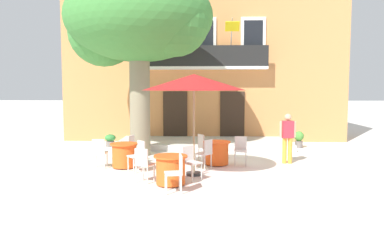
# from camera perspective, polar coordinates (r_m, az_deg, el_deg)

# --- Properties ---
(ground_plane) EXTENTS (120.00, 120.00, 0.00)m
(ground_plane) POSITION_cam_1_polar(r_m,az_deg,el_deg) (12.56, 4.15, -6.49)
(ground_plane) COLOR silver
(building_facade) EXTENTS (13.00, 5.09, 7.50)m
(building_facade) POSITION_cam_1_polar(r_m,az_deg,el_deg) (19.33, 1.80, 8.67)
(building_facade) COLOR #CC844C
(building_facade) RESTS_ON ground
(entrance_step_platform) EXTENTS (7.15, 2.77, 0.25)m
(entrance_step_platform) POSITION_cam_1_polar(r_m,az_deg,el_deg) (16.09, 1.74, -3.51)
(entrance_step_platform) COLOR silver
(entrance_step_platform) RESTS_ON ground
(plane_tree) EXTENTS (5.44, 4.78, 6.58)m
(plane_tree) POSITION_cam_1_polar(r_m,az_deg,el_deg) (14.20, -8.26, 14.41)
(plane_tree) COLOR #7F755B
(plane_tree) RESTS_ON ground
(cafe_table_near_tree) EXTENTS (0.86, 0.86, 0.76)m
(cafe_table_near_tree) POSITION_cam_1_polar(r_m,az_deg,el_deg) (12.24, 3.76, -4.92)
(cafe_table_near_tree) COLOR #EA561E
(cafe_table_near_tree) RESTS_ON ground
(cafe_chair_near_tree_0) EXTENTS (0.54, 0.54, 0.91)m
(cafe_chair_near_tree_0) POSITION_cam_1_polar(r_m,az_deg,el_deg) (12.82, 1.77, -3.84)
(cafe_chair_near_tree_0) COLOR silver
(cafe_chair_near_tree_0) RESTS_ON ground
(cafe_chair_near_tree_1) EXTENTS (0.56, 0.56, 0.91)m
(cafe_chair_near_tree_1) POSITION_cam_1_polar(r_m,az_deg,el_deg) (11.56, 2.03, -4.80)
(cafe_chair_near_tree_1) COLOR silver
(cafe_chair_near_tree_1) RESTS_ON ground
(cafe_chair_near_tree_2) EXTENTS (0.44, 0.44, 0.91)m
(cafe_chair_near_tree_2) POSITION_cam_1_polar(r_m,az_deg,el_deg) (12.27, 7.30, -4.27)
(cafe_chair_near_tree_2) COLOR silver
(cafe_chair_near_tree_2) RESTS_ON ground
(cafe_table_middle) EXTENTS (0.86, 0.86, 0.76)m
(cafe_table_middle) POSITION_cam_1_polar(r_m,az_deg,el_deg) (9.75, -3.23, -7.46)
(cafe_table_middle) COLOR #EA561E
(cafe_table_middle) RESTS_ON ground
(cafe_chair_middle_0) EXTENTS (0.57, 0.57, 0.91)m
(cafe_chair_middle_0) POSITION_cam_1_polar(r_m,az_deg,el_deg) (10.25, -0.23, -6.05)
(cafe_chair_middle_0) COLOR silver
(cafe_chair_middle_0) RESTS_ON ground
(cafe_chair_middle_1) EXTENTS (0.52, 0.52, 0.91)m
(cafe_chair_middle_1) POSITION_cam_1_polar(r_m,az_deg,el_deg) (10.01, -7.28, -6.36)
(cafe_chair_middle_1) COLOR silver
(cafe_chair_middle_1) RESTS_ON ground
(cafe_chair_middle_2) EXTENTS (0.46, 0.46, 0.91)m
(cafe_chair_middle_2) POSITION_cam_1_polar(r_m,az_deg,el_deg) (8.99, -2.36, -7.61)
(cafe_chair_middle_2) COLOR silver
(cafe_chair_middle_2) RESTS_ON ground
(cafe_table_front) EXTENTS (0.86, 0.86, 0.76)m
(cafe_table_front) POSITION_cam_1_polar(r_m,az_deg,el_deg) (11.97, -10.12, -5.21)
(cafe_table_front) COLOR #EA561E
(cafe_table_front) RESTS_ON ground
(cafe_chair_front_0) EXTENTS (0.51, 0.51, 0.91)m
(cafe_chair_front_0) POSITION_cam_1_polar(r_m,az_deg,el_deg) (12.62, -8.68, -4.03)
(cafe_chair_front_0) COLOR silver
(cafe_chair_front_0) RESTS_ON ground
(cafe_chair_front_1) EXTENTS (0.41, 0.41, 0.91)m
(cafe_chair_front_1) POSITION_cam_1_polar(r_m,az_deg,el_deg) (12.04, -13.72, -4.55)
(cafe_chair_front_1) COLOR silver
(cafe_chair_front_1) RESTS_ON ground
(cafe_chair_front_2) EXTENTS (0.56, 0.56, 0.91)m
(cafe_chair_front_2) POSITION_cam_1_polar(r_m,az_deg,el_deg) (11.33, -8.07, -5.05)
(cafe_chair_front_2) COLOR silver
(cafe_chair_front_2) RESTS_ON ground
(cafe_umbrella) EXTENTS (2.90, 2.90, 2.85)m
(cafe_umbrella) POSITION_cam_1_polar(r_m,az_deg,el_deg) (10.59, 0.28, 5.63)
(cafe_umbrella) COLOR #997A56
(cafe_umbrella) RESTS_ON ground
(ground_planter_left) EXTENTS (0.46, 0.46, 0.52)m
(ground_planter_left) POSITION_cam_1_polar(r_m,az_deg,el_deg) (16.35, -12.17, -2.90)
(ground_planter_left) COLOR slate
(ground_planter_left) RESTS_ON ground
(ground_planter_right) EXTENTS (0.40, 0.40, 0.69)m
(ground_planter_right) POSITION_cam_1_polar(r_m,az_deg,el_deg) (16.25, 15.74, -2.68)
(ground_planter_right) COLOR slate
(ground_planter_right) RESTS_ON ground
(pedestrian_near_entrance) EXTENTS (0.53, 0.30, 1.63)m
(pedestrian_near_entrance) POSITION_cam_1_polar(r_m,az_deg,el_deg) (12.75, 14.14, -2.26)
(pedestrian_near_entrance) COLOR gold
(pedestrian_near_entrance) RESTS_ON ground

